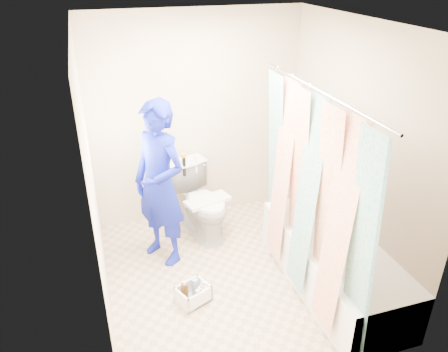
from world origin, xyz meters
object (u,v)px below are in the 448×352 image
object	(u,v)px
bathtub	(333,263)
plumber	(160,185)
toilet	(202,201)
cleaning_caddy	(194,294)

from	to	relation	value
bathtub	plumber	bearing A→B (deg)	146.49
bathtub	toilet	world-z (taller)	toilet
plumber	toilet	bearing A→B (deg)	88.14
bathtub	toilet	bearing A→B (deg)	126.53
toilet	cleaning_caddy	xyz separation A→B (m)	(-0.37, -1.08, -0.33)
toilet	cleaning_caddy	world-z (taller)	toilet
bathtub	cleaning_caddy	size ratio (longest dim) A/B	5.07
bathtub	plumber	world-z (taller)	plumber
plumber	bathtub	bearing A→B (deg)	22.24
plumber	cleaning_caddy	distance (m)	1.09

